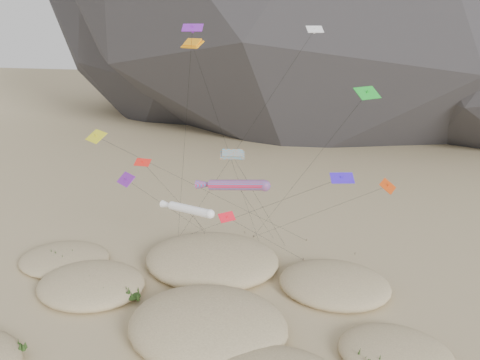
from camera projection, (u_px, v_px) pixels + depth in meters
name	position (u px, v px, depth m)	size (l,w,h in m)	color
ground	(180.00, 351.00, 42.85)	(500.00, 500.00, 0.00)	#CCB789
dunes	(187.00, 311.00, 47.63)	(50.17, 39.34, 4.19)	#CCB789
dune_grass	(179.00, 312.00, 47.18)	(40.19, 30.15, 1.43)	black
kite_stakes	(256.00, 241.00, 64.34)	(24.13, 6.17, 0.30)	#3F2D1E
rainbow_tube_kite	(234.00, 185.00, 49.57)	(8.40, 14.53, 13.21)	#FC1A40
white_tube_kite	(188.00, 209.00, 46.29)	(6.67, 17.87, 11.77)	white
orange_parafoil	(193.00, 46.00, 51.21)	(8.14, 7.59, 27.02)	orange
multi_parafoil	(233.00, 156.00, 46.08)	(4.82, 14.86, 16.79)	orange
delta_kites	(243.00, 140.00, 46.76)	(31.44, 21.47, 28.48)	purple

